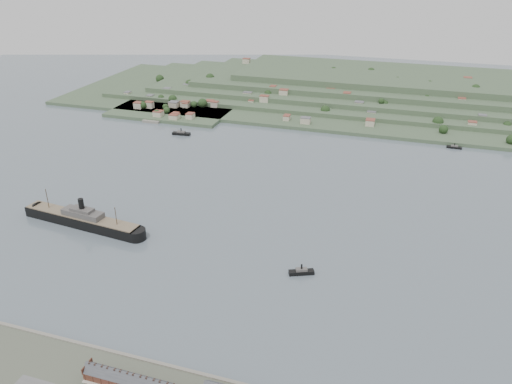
% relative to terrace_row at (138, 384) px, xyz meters
% --- Properties ---
extents(ground, '(1400.00, 1400.00, 0.00)m').
position_rel_terrace_row_xyz_m(ground, '(10.00, 168.02, -6.84)').
color(ground, slate).
rests_on(ground, ground).
extents(terrace_row, '(55.60, 9.80, 11.07)m').
position_rel_terrace_row_xyz_m(terrace_row, '(0.00, 0.00, 0.00)').
color(terrace_row, '#472819').
rests_on(terrace_row, ground).
extents(far_peninsula, '(760.00, 309.00, 30.00)m').
position_rel_terrace_row_xyz_m(far_peninsula, '(37.91, 561.12, 5.04)').
color(far_peninsula, '#384D33').
rests_on(far_peninsula, ground).
extents(steamship, '(114.89, 24.61, 27.57)m').
position_rel_terrace_row_xyz_m(steamship, '(-126.31, 131.11, -1.75)').
color(steamship, black).
rests_on(steamship, ground).
extents(tugboat, '(16.92, 10.64, 7.44)m').
position_rel_terrace_row_xyz_m(tugboat, '(51.07, 119.30, -5.03)').
color(tugboat, black).
rests_on(tugboat, ground).
extents(ferry_west, '(21.16, 7.77, 7.76)m').
position_rel_terrace_row_xyz_m(ferry_west, '(-140.68, 342.54, -4.97)').
color(ferry_west, black).
rests_on(ferry_west, ground).
extents(ferry_east, '(15.57, 4.90, 5.78)m').
position_rel_terrace_row_xyz_m(ferry_east, '(154.46, 391.79, -5.45)').
color(ferry_east, black).
rests_on(ferry_east, ground).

